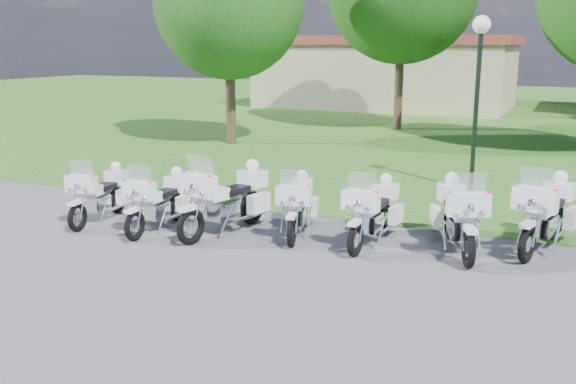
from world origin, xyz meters
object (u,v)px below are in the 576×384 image
at_px(motorcycle_0, 101,193).
at_px(motorcycle_1, 160,200).
at_px(motorcycle_5, 458,215).
at_px(motorcycle_6, 546,212).
at_px(lamp_post, 479,61).
at_px(motorcycle_2, 228,198).
at_px(motorcycle_3, 298,205).
at_px(motorcycle_4, 373,211).

height_order(motorcycle_0, motorcycle_1, motorcycle_1).
xyz_separation_m(motorcycle_5, motorcycle_6, (1.45, 0.73, 0.02)).
relative_size(motorcycle_5, lamp_post, 0.52).
xyz_separation_m(motorcycle_0, motorcycle_2, (2.87, 0.35, 0.11)).
xyz_separation_m(motorcycle_3, motorcycle_4, (1.51, 0.06, 0.02)).
height_order(motorcycle_1, motorcycle_6, motorcycle_6).
relative_size(motorcycle_0, motorcycle_2, 0.86).
xyz_separation_m(motorcycle_5, lamp_post, (-0.52, 5.10, 2.60)).
bearing_deg(motorcycle_2, motorcycle_3, -148.66).
bearing_deg(motorcycle_1, lamp_post, -132.39).
height_order(motorcycle_3, motorcycle_6, motorcycle_6).
xyz_separation_m(motorcycle_4, motorcycle_5, (1.51, 0.21, 0.05)).
xyz_separation_m(motorcycle_2, motorcycle_4, (2.83, 0.51, -0.08)).
relative_size(motorcycle_0, motorcycle_4, 0.95).
height_order(motorcycle_0, motorcycle_4, motorcycle_4).
xyz_separation_m(motorcycle_0, motorcycle_3, (4.18, 0.80, 0.00)).
relative_size(motorcycle_1, motorcycle_4, 0.97).
bearing_deg(motorcycle_6, motorcycle_0, 24.97).
bearing_deg(motorcycle_4, motorcycle_6, -159.54).
relative_size(motorcycle_1, motorcycle_3, 1.03).
xyz_separation_m(motorcycle_3, motorcycle_5, (3.03, 0.27, 0.07)).
height_order(motorcycle_5, lamp_post, lamp_post).
height_order(motorcycle_4, motorcycle_5, motorcycle_5).
distance_m(motorcycle_5, motorcycle_6, 1.62).
xyz_separation_m(motorcycle_4, lamp_post, (0.99, 5.31, 2.64)).
height_order(motorcycle_6, lamp_post, lamp_post).
xyz_separation_m(motorcycle_1, motorcycle_3, (2.68, 0.81, -0.00)).
relative_size(motorcycle_3, lamp_post, 0.48).
bearing_deg(motorcycle_3, lamp_post, -130.85).
distance_m(motorcycle_2, motorcycle_6, 5.97).
bearing_deg(motorcycle_2, motorcycle_4, -157.38).
xyz_separation_m(motorcycle_2, lamp_post, (3.82, 5.82, 2.56)).
distance_m(motorcycle_3, motorcycle_4, 1.52).
xyz_separation_m(motorcycle_2, motorcycle_6, (5.79, 1.46, -0.01)).
distance_m(motorcycle_2, motorcycle_5, 4.40).
height_order(motorcycle_2, lamp_post, lamp_post).
bearing_deg(lamp_post, motorcycle_6, -65.68).
bearing_deg(lamp_post, motorcycle_3, -115.00).
bearing_deg(motorcycle_0, motorcycle_4, -179.68).
relative_size(motorcycle_2, motorcycle_5, 1.09).
bearing_deg(motorcycle_1, motorcycle_3, -165.53).
bearing_deg(motorcycle_0, motorcycle_6, -176.48).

